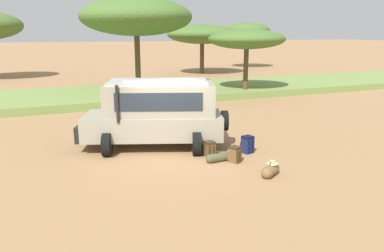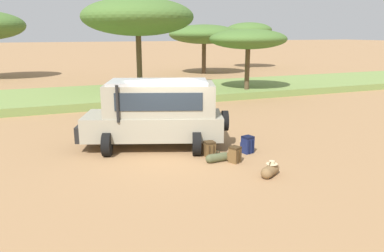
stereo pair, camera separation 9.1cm
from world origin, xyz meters
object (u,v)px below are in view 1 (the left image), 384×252
at_px(acacia_tree_left_mid, 136,17).
at_px(acacia_tree_right_mid, 202,34).
at_px(backpack_near_rear_wheel, 209,149).
at_px(duffel_bag_soft_canvas, 218,157).
at_px(backpack_cluster_center, 247,145).
at_px(safari_vehicle, 156,112).
at_px(duffel_bag_low_black_case, 271,170).
at_px(acacia_tree_far_right, 247,30).
at_px(backpack_beside_front_wheel, 235,155).
at_px(acacia_tree_centre_back, 247,39).

xyz_separation_m(acacia_tree_left_mid, acacia_tree_right_mid, (9.04, 9.71, -1.19)).
bearing_deg(backpack_near_rear_wheel, duffel_bag_soft_canvas, -88.56).
relative_size(backpack_cluster_center, backpack_near_rear_wheel, 1.17).
distance_m(acacia_tree_left_mid, acacia_tree_right_mid, 13.32).
bearing_deg(safari_vehicle, acacia_tree_right_mid, 62.60).
relative_size(backpack_near_rear_wheel, duffel_bag_soft_canvas, 0.60).
bearing_deg(duffel_bag_soft_canvas, backpack_near_rear_wheel, 91.44).
bearing_deg(acacia_tree_left_mid, duffel_bag_low_black_case, -90.96).
bearing_deg(duffel_bag_soft_canvas, safari_vehicle, 120.75).
bearing_deg(acacia_tree_right_mid, backpack_cluster_center, -110.11).
bearing_deg(acacia_tree_left_mid, acacia_tree_far_right, 39.87).
relative_size(backpack_beside_front_wheel, duffel_bag_low_black_case, 0.69).
bearing_deg(backpack_near_rear_wheel, acacia_tree_right_mid, 66.91).
distance_m(backpack_near_rear_wheel, acacia_tree_left_mid, 15.11).
distance_m(safari_vehicle, backpack_near_rear_wheel, 2.38).
distance_m(acacia_tree_centre_back, acacia_tree_right_mid, 13.90).
relative_size(safari_vehicle, backpack_cluster_center, 8.99).
bearing_deg(backpack_beside_front_wheel, acacia_tree_far_right, 59.31).
bearing_deg(acacia_tree_right_mid, duffel_bag_soft_canvas, -112.52).
relative_size(backpack_cluster_center, acacia_tree_far_right, 0.11).
xyz_separation_m(safari_vehicle, duffel_bag_low_black_case, (2.25, -3.99, -1.12)).
bearing_deg(duffel_bag_soft_canvas, acacia_tree_left_mid, 85.53).
height_order(acacia_tree_left_mid, acacia_tree_centre_back, acacia_tree_left_mid).
height_order(backpack_cluster_center, duffel_bag_soft_canvas, backpack_cluster_center).
height_order(backpack_near_rear_wheel, acacia_tree_far_right, acacia_tree_far_right).
height_order(backpack_cluster_center, acacia_tree_centre_back, acacia_tree_centre_back).
relative_size(backpack_cluster_center, acacia_tree_centre_back, 0.12).
distance_m(safari_vehicle, acacia_tree_centre_back, 12.56).
distance_m(duffel_bag_soft_canvas, acacia_tree_right_mid, 26.91).
bearing_deg(duffel_bag_soft_canvas, acacia_tree_right_mid, 67.48).
xyz_separation_m(duffel_bag_low_black_case, acacia_tree_right_mid, (9.32, 26.31, 3.70)).
distance_m(duffel_bag_low_black_case, acacia_tree_right_mid, 28.16).
bearing_deg(acacia_tree_centre_back, backpack_cluster_center, -119.63).
distance_m(backpack_near_rear_wheel, acacia_tree_far_right, 33.37).
relative_size(safari_vehicle, duffel_bag_soft_canvas, 6.32).
bearing_deg(acacia_tree_far_right, backpack_beside_front_wheel, -120.69).
distance_m(backpack_beside_front_wheel, acacia_tree_right_mid, 26.93).
relative_size(duffel_bag_soft_canvas, acacia_tree_right_mid, 0.12).
relative_size(backpack_beside_front_wheel, acacia_tree_right_mid, 0.07).
bearing_deg(acacia_tree_far_right, acacia_tree_centre_back, -120.21).
bearing_deg(safari_vehicle, acacia_tree_far_right, 54.22).
xyz_separation_m(duffel_bag_low_black_case, acacia_tree_centre_back, (6.47, 12.71, 3.47)).
xyz_separation_m(backpack_near_rear_wheel, acacia_tree_right_mid, (10.22, 23.98, 3.62)).
height_order(safari_vehicle, duffel_bag_low_black_case, safari_vehicle).
bearing_deg(duffel_bag_low_black_case, backpack_cluster_center, 77.63).
height_order(safari_vehicle, acacia_tree_centre_back, acacia_tree_centre_back).
height_order(duffel_bag_soft_canvas, acacia_tree_centre_back, acacia_tree_centre_back).
bearing_deg(backpack_beside_front_wheel, backpack_near_rear_wheel, 119.92).
bearing_deg(backpack_cluster_center, safari_vehicle, 146.01).
distance_m(backpack_near_rear_wheel, acacia_tree_right_mid, 26.32).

